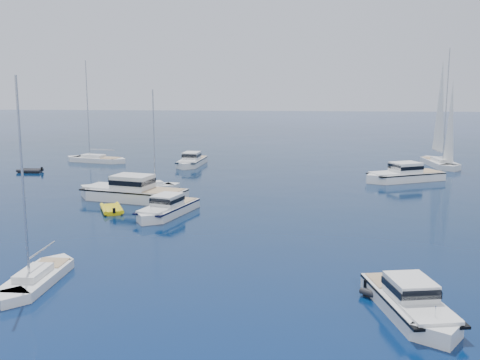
{
  "coord_description": "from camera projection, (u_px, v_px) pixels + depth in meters",
  "views": [
    {
      "loc": [
        6.13,
        -28.9,
        11.83
      ],
      "look_at": [
        1.26,
        25.57,
        2.2
      ],
      "focal_mm": 42.07,
      "sensor_mm": 36.0,
      "label": 1
    }
  ],
  "objects": [
    {
      "name": "tender_grey_far",
      "position": [
        30.0,
        172.0,
        73.91
      ],
      "size": [
        3.27,
        1.83,
        0.95
      ],
      "primitive_type": null,
      "rotation": [
        0.0,
        0.0,
        1.57
      ],
      "color": "black",
      "rests_on": "ground"
    },
    {
      "name": "motor_cruiser_horizon",
      "position": [
        191.0,
        165.0,
        80.05
      ],
      "size": [
        3.57,
        9.43,
        2.42
      ],
      "primitive_type": null,
      "rotation": [
        0.0,
        0.0,
        3.06
      ],
      "color": "white",
      "rests_on": "ground"
    },
    {
      "name": "sailboat_sails_r",
      "position": [
        439.0,
        166.0,
        79.59
      ],
      "size": [
        4.07,
        11.74,
        16.92
      ],
      "primitive_type": null,
      "rotation": [
        0.0,
        0.0,
        3.24
      ],
      "color": "silver",
      "rests_on": "ground"
    },
    {
      "name": "motor_cruiser_near",
      "position": [
        411.0,
        314.0,
        28.99
      ],
      "size": [
        4.46,
        9.29,
        2.34
      ],
      "primitive_type": null,
      "rotation": [
        0.0,
        0.0,
        3.34
      ],
      "color": "silver",
      "rests_on": "ground"
    },
    {
      "name": "motor_cruiser_left",
      "position": [
        167.0,
        215.0,
        50.4
      ],
      "size": [
        5.18,
        9.38,
        2.35
      ],
      "primitive_type": null,
      "rotation": [
        0.0,
        0.0,
        2.85
      ],
      "color": "silver",
      "rests_on": "ground"
    },
    {
      "name": "tender_yellow",
      "position": [
        112.0,
        211.0,
        51.79
      ],
      "size": [
        3.62,
        4.57,
        0.95
      ],
      "primitive_type": null,
      "rotation": [
        0.0,
        0.0,
        0.42
      ],
      "color": "yellow",
      "rests_on": "ground"
    },
    {
      "name": "tender_grey_near",
      "position": [
        391.0,
        301.0,
        30.71
      ],
      "size": [
        3.63,
        3.58,
        0.95
      ],
      "primitive_type": null,
      "rotation": [
        0.0,
        0.0,
        3.96
      ],
      "color": "black",
      "rests_on": "ground"
    },
    {
      "name": "sailboat_fore",
      "position": [
        37.0,
        283.0,
        33.36
      ],
      "size": [
        2.28,
        8.61,
        12.63
      ],
      "primitive_type": null,
      "rotation": [
        0.0,
        0.0,
        3.14
      ],
      "color": "white",
      "rests_on": "ground"
    },
    {
      "name": "sailboat_centre",
      "position": [
        149.0,
        190.0,
        61.89
      ],
      "size": [
        7.6,
        5.88,
        11.38
      ],
      "primitive_type": null,
      "rotation": [
        0.0,
        0.0,
        5.28
      ],
      "color": "white",
      "rests_on": "ground"
    },
    {
      "name": "ground",
      "position": [
        176.0,
        299.0,
        30.94
      ],
      "size": [
        400.0,
        400.0,
        0.0
      ],
      "primitive_type": "plane",
      "color": "navy",
      "rests_on": "ground"
    },
    {
      "name": "sailboat_far_l",
      "position": [
        96.0,
        162.0,
        83.53
      ],
      "size": [
        10.82,
        5.27,
        15.4
      ],
      "primitive_type": null,
      "rotation": [
        0.0,
        0.0,
        1.32
      ],
      "color": "white",
      "rests_on": "ground"
    },
    {
      "name": "motor_cruiser_distant",
      "position": [
        403.0,
        181.0,
        67.61
      ],
      "size": [
        11.3,
        7.77,
        2.87
      ],
      "primitive_type": null,
      "rotation": [
        0.0,
        0.0,
        2.02
      ],
      "color": "white",
      "rests_on": "ground"
    },
    {
      "name": "motor_cruiser_centre",
      "position": [
        131.0,
        200.0,
        56.86
      ],
      "size": [
        12.96,
        6.79,
        3.26
      ],
      "primitive_type": null,
      "rotation": [
        0.0,
        0.0,
        1.32
      ],
      "color": "silver",
      "rests_on": "ground"
    }
  ]
}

